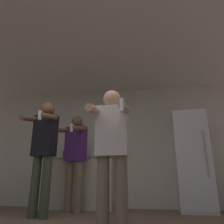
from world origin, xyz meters
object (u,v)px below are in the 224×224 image
at_px(refrigerator, 192,160).
at_px(person_man_side, 44,147).
at_px(person_spectator_back, 75,153).
at_px(person_woman_foreground, 112,146).
at_px(bottle_tall_gin, 92,154).
at_px(bottle_brown_liquor, 65,154).
at_px(bottle_amber_bourbon, 104,154).

distance_m(refrigerator, person_man_side, 2.68).
bearing_deg(refrigerator, person_spectator_back, -167.75).
relative_size(person_woman_foreground, person_spectator_back, 0.92).
distance_m(refrigerator, bottle_tall_gin, 1.96).
distance_m(bottle_brown_liquor, person_man_side, 1.20).
bearing_deg(bottle_tall_gin, refrigerator, -0.47).
xyz_separation_m(refrigerator, person_woman_foreground, (-1.15, -1.90, 0.01)).
height_order(bottle_brown_liquor, bottle_amber_bourbon, bottle_brown_liquor).
distance_m(bottle_tall_gin, person_woman_foreground, 2.09).
bearing_deg(person_woman_foreground, refrigerator, 58.84).
bearing_deg(bottle_amber_bourbon, refrigerator, -0.54).
relative_size(refrigerator, bottle_tall_gin, 6.88).
relative_size(bottle_tall_gin, person_man_side, 0.15).
bearing_deg(person_man_side, person_woman_foreground, -30.06).
bearing_deg(person_spectator_back, bottle_tall_gin, 69.30).
bearing_deg(person_woman_foreground, person_spectator_back, 124.57).
height_order(bottle_brown_liquor, person_spectator_back, person_spectator_back).
xyz_separation_m(person_woman_foreground, person_man_side, (-1.25, 0.72, 0.13)).
xyz_separation_m(refrigerator, bottle_brown_liquor, (-2.55, 0.02, 0.18)).
bearing_deg(bottle_tall_gin, bottle_amber_bourbon, -0.00).
relative_size(refrigerator, bottle_amber_bourbon, 6.70).
height_order(bottle_tall_gin, person_spectator_back, person_spectator_back).
bearing_deg(person_spectator_back, person_woman_foreground, -55.43).
xyz_separation_m(bottle_amber_bourbon, person_woman_foreground, (0.54, -1.92, -0.15)).
height_order(person_woman_foreground, person_man_side, person_man_side).
distance_m(bottle_brown_liquor, person_woman_foreground, 2.38).
bearing_deg(bottle_brown_liquor, person_spectator_back, -49.67).
height_order(bottle_brown_liquor, person_woman_foreground, person_woman_foreground).
height_order(bottle_tall_gin, bottle_amber_bourbon, bottle_amber_bourbon).
bearing_deg(person_spectator_back, bottle_brown_liquor, 130.33).
bearing_deg(person_spectator_back, bottle_amber_bourbon, 46.76).
height_order(bottle_tall_gin, person_woman_foreground, person_woman_foreground).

